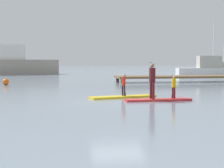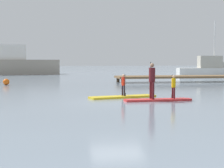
# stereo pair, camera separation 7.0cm
# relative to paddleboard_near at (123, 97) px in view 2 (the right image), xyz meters

# --- Properties ---
(ground_plane) EXTENTS (240.00, 240.00, 0.00)m
(ground_plane) POSITION_rel_paddleboard_near_xyz_m (-0.64, -1.82, -0.05)
(ground_plane) COLOR gray
(paddleboard_near) EXTENTS (3.72, 1.68, 0.10)m
(paddleboard_near) POSITION_rel_paddleboard_near_xyz_m (0.00, 0.00, 0.00)
(paddleboard_near) COLOR gold
(paddleboard_near) RESTS_ON ground
(paddler_child_solo) EXTENTS (0.24, 0.39, 1.13)m
(paddler_child_solo) POSITION_rel_paddleboard_near_xyz_m (0.02, -0.01, 0.68)
(paddler_child_solo) COLOR black
(paddler_child_solo) RESTS_ON paddleboard_near
(paddleboard_far) EXTENTS (3.32, 0.79, 0.10)m
(paddleboard_far) POSITION_rel_paddleboard_near_xyz_m (1.35, -1.78, 0.00)
(paddleboard_far) COLOR red
(paddleboard_far) RESTS_ON ground
(paddler_adult) EXTENTS (0.32, 0.53, 1.77)m
(paddler_adult) POSITION_rel_paddleboard_near_xyz_m (1.05, -1.79, 1.04)
(paddler_adult) COLOR #4C1419
(paddler_adult) RESTS_ON paddleboard_far
(paddler_child_front) EXTENTS (0.21, 0.40, 1.15)m
(paddler_child_front) POSITION_rel_paddleboard_near_xyz_m (2.14, -1.73, 0.69)
(paddler_child_front) COLOR #4C1419
(paddler_child_front) RESTS_ON paddleboard_far
(fishing_boat_white_large) EXTENTS (16.06, 6.12, 9.95)m
(fishing_boat_white_large) POSITION_rel_paddleboard_near_xyz_m (-10.36, 33.89, 1.42)
(fishing_boat_white_large) COLOR #9E9384
(fishing_boat_white_large) RESTS_ON ground
(fishing_boat_green_midground) EXTENTS (7.27, 2.26, 6.68)m
(fishing_boat_green_midground) POSITION_rel_paddleboard_near_xyz_m (15.02, 23.37, 0.86)
(fishing_boat_green_midground) COLOR silver
(fishing_boat_green_midground) RESTS_ON ground
(motor_boat_small_navy) EXTENTS (5.57, 2.34, 4.20)m
(motor_boat_small_navy) POSITION_rel_paddleboard_near_xyz_m (21.20, 32.70, 0.59)
(motor_boat_small_navy) COLOR navy
(motor_boat_small_navy) RESTS_ON ground
(floating_dock) EXTENTS (12.87, 2.82, 0.58)m
(floating_dock) POSITION_rel_paddleboard_near_xyz_m (8.41, 12.85, 0.43)
(floating_dock) COLOR brown
(floating_dock) RESTS_ON ground
(mooring_buoy_mid) EXTENTS (0.51, 0.51, 0.51)m
(mooring_buoy_mid) POSITION_rel_paddleboard_near_xyz_m (-7.19, 11.24, 0.21)
(mooring_buoy_mid) COLOR orange
(mooring_buoy_mid) RESTS_ON ground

